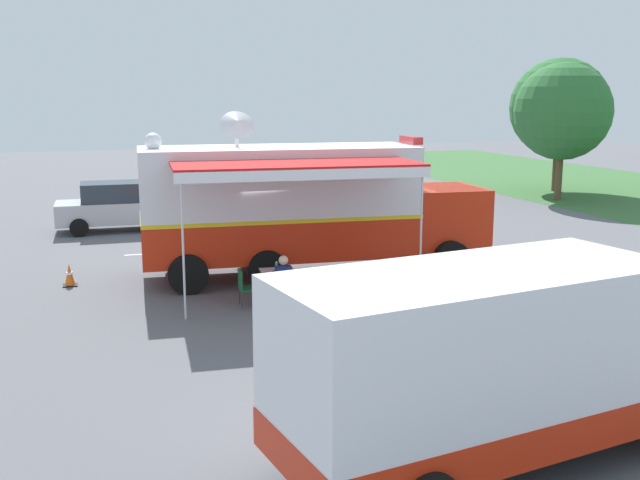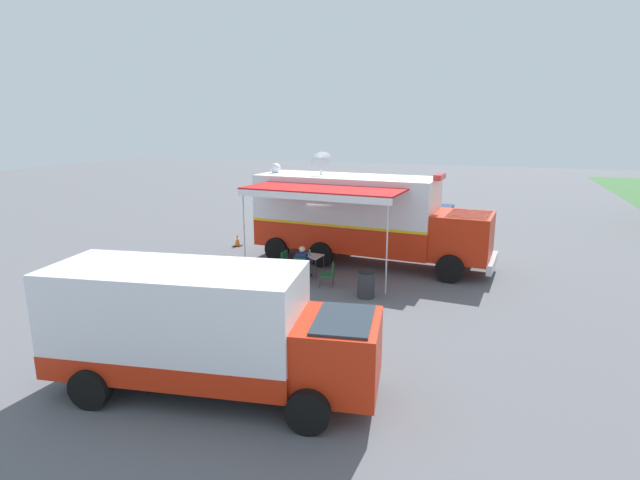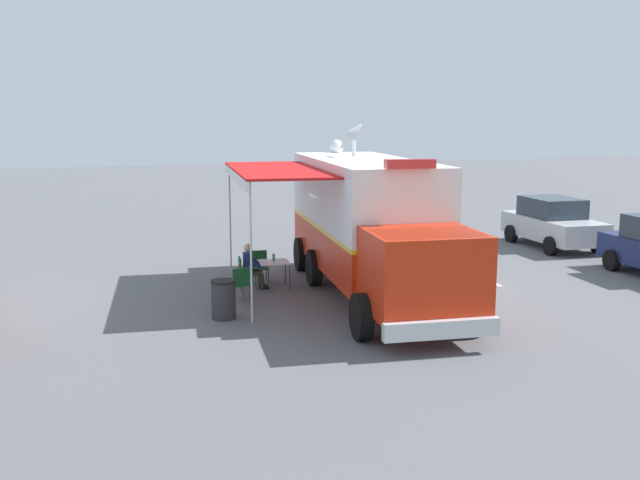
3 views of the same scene
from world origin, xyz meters
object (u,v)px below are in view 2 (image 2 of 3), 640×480
(folding_chair_beside_table, at_px, (287,261))
(seated_responder, at_px, (303,262))
(command_truck, at_px, (363,216))
(folding_chair_spare_by_truck, at_px, (330,272))
(folding_chair_at_table, at_px, (301,267))
(car_behind_truck, at_px, (413,208))
(trash_bin, at_px, (366,284))
(water_bottle, at_px, (310,253))
(car_far_corner, at_px, (324,204))
(folding_table, at_px, (311,257))
(traffic_cone, at_px, (237,240))
(support_truck, at_px, (202,330))

(folding_chair_beside_table, height_order, seated_responder, seated_responder)
(command_truck, distance_m, folding_chair_spare_by_truck, 3.68)
(folding_chair_at_table, height_order, folding_chair_beside_table, same)
(seated_responder, distance_m, car_behind_truck, 11.93)
(trash_bin, bearing_deg, folding_chair_beside_table, -114.33)
(water_bottle, height_order, car_far_corner, car_far_corner)
(folding_table, xyz_separation_m, folding_chair_at_table, (0.80, -0.07, -0.16))
(folding_chair_at_table, relative_size, folding_chair_beside_table, 1.00)
(water_bottle, xyz_separation_m, car_far_corner, (-10.86, -3.09, 0.05))
(water_bottle, relative_size, folding_chair_at_table, 0.26)
(command_truck, bearing_deg, trash_bin, 16.24)
(folding_table, bearing_deg, traffic_cone, -122.73)
(command_truck, relative_size, water_bottle, 43.11)
(water_bottle, distance_m, trash_bin, 3.19)
(folding_chair_at_table, bearing_deg, traffic_cone, -129.49)
(car_far_corner, bearing_deg, seated_responder, 14.98)
(support_truck, bearing_deg, traffic_cone, -154.72)
(command_truck, height_order, water_bottle, command_truck)
(folding_chair_beside_table, bearing_deg, command_truck, 137.64)
(water_bottle, distance_m, folding_chair_beside_table, 0.90)
(traffic_cone, bearing_deg, support_truck, 25.28)
(trash_bin, relative_size, car_far_corner, 0.21)
(water_bottle, distance_m, seated_responder, 0.64)
(command_truck, distance_m, water_bottle, 2.88)
(car_far_corner, bearing_deg, folding_chair_spare_by_truck, 19.47)
(folding_chair_at_table, xyz_separation_m, folding_chair_beside_table, (-0.56, -0.78, 0.00))
(command_truck, relative_size, traffic_cone, 16.65)
(water_bottle, xyz_separation_m, trash_bin, (1.79, 2.62, -0.38))
(folding_chair_beside_table, xyz_separation_m, car_behind_truck, (-11.37, 2.93, 0.37))
(command_truck, bearing_deg, folding_chair_at_table, -25.96)
(folding_chair_beside_table, height_order, support_truck, support_truck)
(command_truck, xyz_separation_m, water_bottle, (2.23, -1.45, -1.11))
(traffic_cone, bearing_deg, car_far_corner, 168.41)
(folding_chair_at_table, height_order, car_behind_truck, car_behind_truck)
(traffic_cone, bearing_deg, seated_responder, 52.00)
(seated_responder, distance_m, support_truck, 8.05)
(support_truck, bearing_deg, car_behind_truck, 176.17)
(trash_bin, relative_size, car_behind_truck, 0.21)
(folding_chair_spare_by_truck, relative_size, support_truck, 0.12)
(folding_chair_at_table, bearing_deg, folding_table, 174.88)
(folding_chair_at_table, distance_m, seated_responder, 0.23)
(folding_chair_beside_table, bearing_deg, water_bottle, 106.59)
(car_far_corner, bearing_deg, car_behind_truck, 92.91)
(folding_chair_at_table, height_order, trash_bin, trash_bin)
(folding_chair_at_table, relative_size, support_truck, 0.12)
(folding_chair_beside_table, xyz_separation_m, trash_bin, (1.55, 3.43, -0.06))
(car_far_corner, bearing_deg, support_truck, 11.30)
(folding_table, relative_size, car_behind_truck, 0.20)
(seated_responder, bearing_deg, car_behind_truck, 169.70)
(folding_chair_beside_table, relative_size, support_truck, 0.12)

